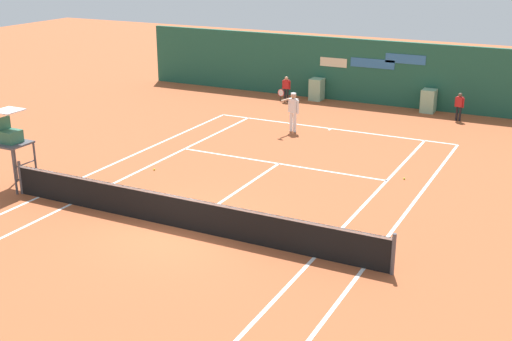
{
  "coord_description": "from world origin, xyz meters",
  "views": [
    {
      "loc": [
        9.58,
        -14.3,
        7.61
      ],
      "look_at": [
        0.66,
        3.29,
        0.8
      ],
      "focal_mm": 46.86,
      "sensor_mm": 36.0,
      "label": 1
    }
  ],
  "objects_px": {
    "ball_kid_centre_post": "(459,105)",
    "tennis_ball_by_sideline": "(154,169)",
    "umpire_chair": "(11,139)",
    "tennis_ball_near_service_line": "(404,179)",
    "ball_kid_left_post": "(286,87)",
    "player_on_baseline": "(293,108)"
  },
  "relations": [
    {
      "from": "ball_kid_left_post",
      "to": "tennis_ball_by_sideline",
      "type": "height_order",
      "value": "ball_kid_left_post"
    },
    {
      "from": "ball_kid_centre_post",
      "to": "ball_kid_left_post",
      "type": "bearing_deg",
      "value": 10.35
    },
    {
      "from": "ball_kid_left_post",
      "to": "umpire_chair",
      "type": "bearing_deg",
      "value": 70.35
    },
    {
      "from": "tennis_ball_by_sideline",
      "to": "tennis_ball_near_service_line",
      "type": "xyz_separation_m",
      "value": [
        8.05,
        3.02,
        0.0
      ]
    },
    {
      "from": "ball_kid_left_post",
      "to": "tennis_ball_by_sideline",
      "type": "bearing_deg",
      "value": 81.88
    },
    {
      "from": "player_on_baseline",
      "to": "ball_kid_centre_post",
      "type": "distance_m",
      "value": 7.69
    },
    {
      "from": "umpire_chair",
      "to": "player_on_baseline",
      "type": "xyz_separation_m",
      "value": [
        5.28,
        10.17,
        -0.64
      ]
    },
    {
      "from": "umpire_chair",
      "to": "ball_kid_left_post",
      "type": "distance_m",
      "value": 15.42
    },
    {
      "from": "ball_kid_centre_post",
      "to": "tennis_ball_near_service_line",
      "type": "bearing_deg",
      "value": 99.81
    },
    {
      "from": "player_on_baseline",
      "to": "tennis_ball_near_service_line",
      "type": "distance_m",
      "value": 6.94
    },
    {
      "from": "player_on_baseline",
      "to": "ball_kid_centre_post",
      "type": "height_order",
      "value": "player_on_baseline"
    },
    {
      "from": "ball_kid_left_post",
      "to": "tennis_ball_near_service_line",
      "type": "xyz_separation_m",
      "value": [
        8.32,
        -8.71,
        -0.69
      ]
    },
    {
      "from": "ball_kid_left_post",
      "to": "tennis_ball_by_sideline",
      "type": "distance_m",
      "value": 11.75
    },
    {
      "from": "player_on_baseline",
      "to": "ball_kid_left_post",
      "type": "xyz_separation_m",
      "value": [
        -2.55,
        4.97,
        -0.27
      ]
    },
    {
      "from": "umpire_chair",
      "to": "tennis_ball_near_service_line",
      "type": "bearing_deg",
      "value": 120.22
    },
    {
      "from": "ball_kid_left_post",
      "to": "ball_kid_centre_post",
      "type": "height_order",
      "value": "ball_kid_centre_post"
    },
    {
      "from": "player_on_baseline",
      "to": "ball_kid_centre_post",
      "type": "relative_size",
      "value": 1.49
    },
    {
      "from": "ball_kid_centre_post",
      "to": "tennis_ball_by_sideline",
      "type": "bearing_deg",
      "value": 65.59
    },
    {
      "from": "player_on_baseline",
      "to": "tennis_ball_by_sideline",
      "type": "relative_size",
      "value": 27.61
    },
    {
      "from": "tennis_ball_near_service_line",
      "to": "umpire_chair",
      "type": "bearing_deg",
      "value": -149.78
    },
    {
      "from": "tennis_ball_by_sideline",
      "to": "tennis_ball_near_service_line",
      "type": "bearing_deg",
      "value": 20.53
    },
    {
      "from": "ball_kid_centre_post",
      "to": "tennis_ball_near_service_line",
      "type": "distance_m",
      "value": 8.74
    }
  ]
}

